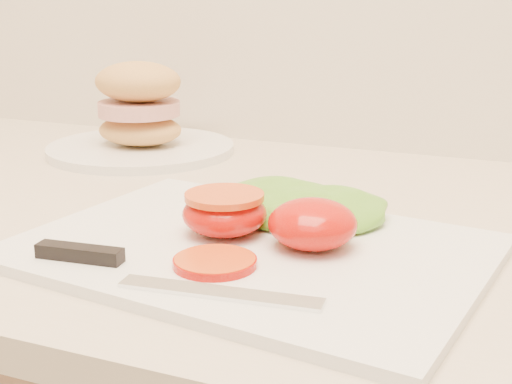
% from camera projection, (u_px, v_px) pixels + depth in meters
% --- Properties ---
extents(cutting_board, '(0.43, 0.33, 0.01)m').
position_uv_depth(cutting_board, '(252.00, 250.00, 0.62)').
color(cutting_board, white).
rests_on(cutting_board, counter).
extents(tomato_half_dome, '(0.08, 0.08, 0.04)m').
position_uv_depth(tomato_half_dome, '(313.00, 224.00, 0.61)').
color(tomato_half_dome, red).
rests_on(tomato_half_dome, cutting_board).
extents(tomato_half_cut, '(0.08, 0.08, 0.04)m').
position_uv_depth(tomato_half_cut, '(225.00, 212.00, 0.64)').
color(tomato_half_cut, red).
rests_on(tomato_half_cut, cutting_board).
extents(tomato_slice_0, '(0.07, 0.07, 0.01)m').
position_uv_depth(tomato_slice_0, '(215.00, 262.00, 0.57)').
color(tomato_slice_0, '#E85819').
rests_on(tomato_slice_0, cutting_board).
extents(lettuce_leaf_0, '(0.17, 0.14, 0.03)m').
position_uv_depth(lettuce_leaf_0, '(280.00, 203.00, 0.69)').
color(lettuce_leaf_0, '#72B42F').
rests_on(lettuce_leaf_0, cutting_board).
extents(lettuce_leaf_1, '(0.15, 0.14, 0.03)m').
position_uv_depth(lettuce_leaf_1, '(328.00, 210.00, 0.67)').
color(lettuce_leaf_1, '#72B42F').
rests_on(lettuce_leaf_1, cutting_board).
extents(knife, '(0.25, 0.05, 0.01)m').
position_uv_depth(knife, '(131.00, 267.00, 0.56)').
color(knife, silver).
rests_on(knife, cutting_board).
extents(sandwich_plate, '(0.26, 0.26, 0.13)m').
position_uv_depth(sandwich_plate, '(140.00, 120.00, 0.99)').
color(sandwich_plate, white).
rests_on(sandwich_plate, counter).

